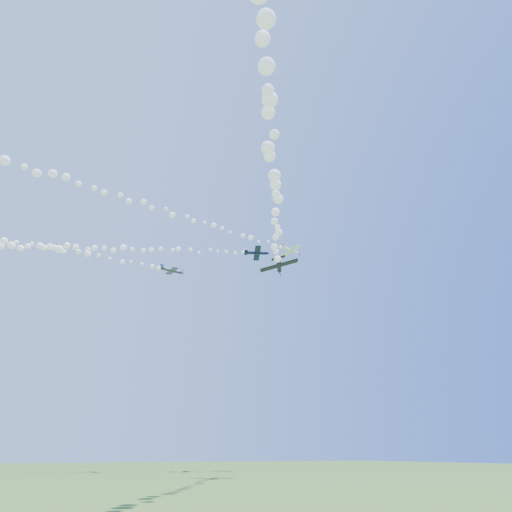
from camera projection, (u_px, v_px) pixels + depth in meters
name	position (u px, v px, depth m)	size (l,w,h in m)	color
ground	(231.00, 474.00, 81.06)	(260.00, 260.00, 0.00)	#2C531F
plane_white	(291.00, 250.00, 109.23)	(6.07, 6.42, 2.13)	white
smoke_trail_white	(118.00, 196.00, 85.56)	(84.36, 19.12, 2.64)	white
plane_navy	(257.00, 253.00, 106.81)	(6.71, 7.10, 2.03)	black
smoke_trail_navy	(115.00, 249.00, 104.22)	(62.07, 23.20, 2.68)	white
plane_grey	(172.00, 271.00, 102.52)	(6.13, 6.47, 2.11)	#313747
plane_black	(279.00, 265.00, 77.12)	(6.73, 6.47, 2.29)	black
smoke_trail_black	(267.00, 94.00, 40.17)	(37.82, 68.53, 2.79)	white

